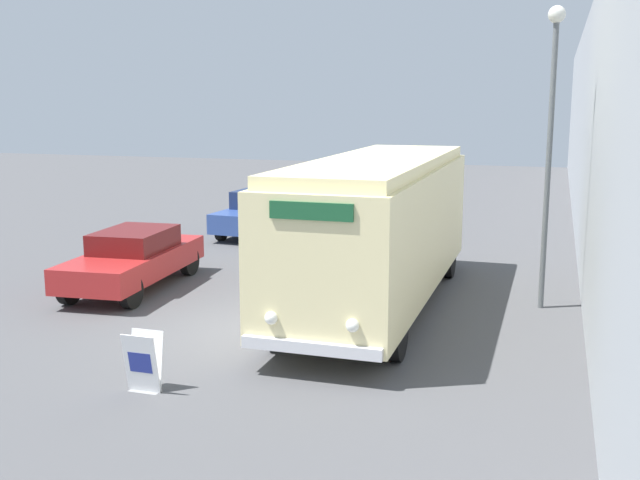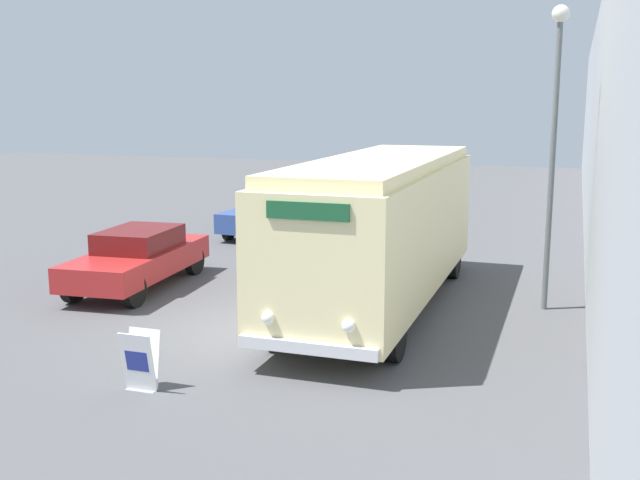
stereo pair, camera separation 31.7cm
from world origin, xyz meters
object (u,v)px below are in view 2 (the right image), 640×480
at_px(vintage_bus, 381,225).
at_px(streetlamp, 555,117).
at_px(sign_board, 140,362).
at_px(parked_car_far, 343,189).
at_px(parked_car_near, 138,257).
at_px(parked_car_mid, 269,212).

bearing_deg(vintage_bus, streetlamp, 16.67).
xyz_separation_m(vintage_bus, sign_board, (-2.38, -5.86, -1.38)).
distance_m(vintage_bus, streetlamp, 4.28).
bearing_deg(parked_car_far, streetlamp, -58.30).
distance_m(sign_board, parked_car_near, 6.78).
bearing_deg(parked_car_near, parked_car_far, 83.73).
bearing_deg(vintage_bus, parked_car_far, 109.94).
relative_size(vintage_bus, sign_board, 9.86).
bearing_deg(parked_car_near, vintage_bus, -3.07).
xyz_separation_m(parked_car_near, parked_car_mid, (0.21, 7.76, 0.00)).
xyz_separation_m(parked_car_near, parked_car_far, (0.47, 15.45, -0.04)).
distance_m(parked_car_mid, parked_car_far, 7.69).
bearing_deg(streetlamp, vintage_bus, -163.33).
distance_m(parked_car_near, parked_car_mid, 7.76).
height_order(streetlamp, parked_car_mid, streetlamp).
distance_m(streetlamp, parked_car_far, 17.21).
height_order(sign_board, parked_car_far, parked_car_far).
bearing_deg(sign_board, parked_car_near, 122.53).
bearing_deg(streetlamp, parked_car_far, 122.23).
height_order(parked_car_mid, parked_car_far, parked_car_mid).
bearing_deg(sign_board, parked_car_far, 98.52).
distance_m(vintage_bus, parked_car_near, 6.12).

